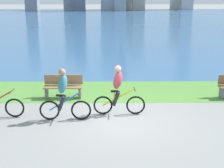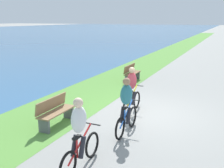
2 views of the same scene
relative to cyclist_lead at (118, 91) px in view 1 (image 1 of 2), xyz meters
name	(u,v)px [view 1 (image 1 of 2)]	position (x,y,z in m)	size (l,w,h in m)	color
ground_plane	(119,120)	(0.01, -0.51, -0.84)	(300.00, 300.00, 0.00)	gray
grass_strip_bayside	(117,91)	(0.01, 2.66, -0.83)	(120.00, 3.05, 0.01)	#59933D
bay_water_surface	(111,18)	(0.01, 47.14, -0.83)	(300.00, 85.91, 0.00)	#386693
cyclist_lead	(118,91)	(0.00, 0.00, 0.00)	(1.74, 0.52, 1.68)	black
cyclist_trailing	(64,95)	(-1.74, -0.48, 0.00)	(1.66, 0.52, 1.69)	black
bench_far_along_path	(63,87)	(-2.09, 1.81, -0.39)	(1.50, 0.47, 0.90)	olive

